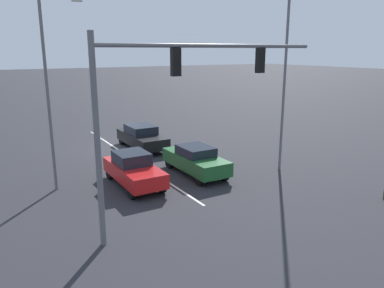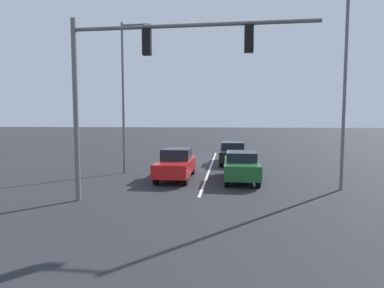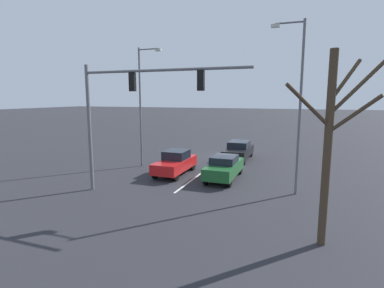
# 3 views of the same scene
# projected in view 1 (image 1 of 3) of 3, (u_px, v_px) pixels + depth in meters

# --- Properties ---
(ground_plane) EXTENTS (240.00, 240.00, 0.00)m
(ground_plane) POSITION_uv_depth(u_px,v_px,m) (116.00, 148.00, 25.35)
(ground_plane) COLOR #28282D
(lane_stripe_left_divider) EXTENTS (0.12, 17.25, 0.01)m
(lane_stripe_left_divider) POSITION_uv_depth(u_px,v_px,m) (130.00, 157.00, 23.15)
(lane_stripe_left_divider) COLOR silver
(lane_stripe_left_divider) RESTS_ON ground_plane
(car_red_midlane_front) EXTENTS (1.71, 4.30, 1.63)m
(car_red_midlane_front) POSITION_uv_depth(u_px,v_px,m) (133.00, 169.00, 18.22)
(car_red_midlane_front) COLOR red
(car_red_midlane_front) RESTS_ON ground_plane
(car_darkgreen_leftlane_front) EXTENTS (1.73, 4.44, 1.53)m
(car_darkgreen_leftlane_front) POSITION_uv_depth(u_px,v_px,m) (196.00, 160.00, 19.89)
(car_darkgreen_leftlane_front) COLOR #1E5928
(car_darkgreen_leftlane_front) RESTS_ON ground_plane
(car_black_leftlane_second) EXTENTS (1.85, 4.78, 1.58)m
(car_black_leftlane_second) POSITION_uv_depth(u_px,v_px,m) (142.00, 137.00, 25.07)
(car_black_leftlane_second) COLOR black
(car_black_leftlane_second) RESTS_ON ground_plane
(traffic_signal_gantry) EXTENTS (9.14, 0.37, 7.03)m
(traffic_signal_gantry) POSITION_uv_depth(u_px,v_px,m) (169.00, 91.00, 12.83)
(traffic_signal_gantry) COLOR slate
(traffic_signal_gantry) RESTS_ON ground_plane
(street_lamp_right_shoulder) EXTENTS (1.88, 0.24, 8.87)m
(street_lamp_right_shoulder) POSITION_uv_depth(u_px,v_px,m) (51.00, 82.00, 16.72)
(street_lamp_right_shoulder) COLOR slate
(street_lamp_right_shoulder) RESTS_ON ground_plane
(street_lamp_left_shoulder) EXTENTS (1.73, 0.24, 9.22)m
(street_lamp_left_shoulder) POSITION_uv_depth(u_px,v_px,m) (283.00, 75.00, 19.54)
(street_lamp_left_shoulder) COLOR slate
(street_lamp_left_shoulder) RESTS_ON ground_plane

